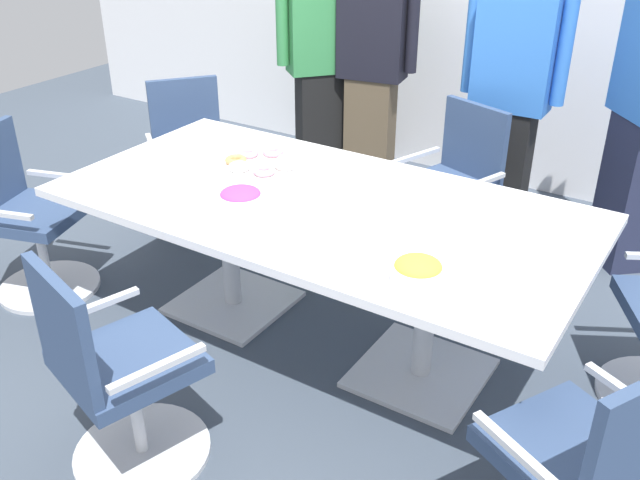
% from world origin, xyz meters
% --- Properties ---
extents(ground_plane, '(10.00, 10.00, 0.01)m').
position_xyz_m(ground_plane, '(0.00, 0.00, -0.01)').
color(ground_plane, '#3D4754').
extents(conference_table, '(2.40, 1.20, 0.75)m').
position_xyz_m(conference_table, '(0.00, 0.00, 0.63)').
color(conference_table, white).
rests_on(conference_table, ground).
extents(office_chair_0, '(0.69, 0.69, 0.91)m').
position_xyz_m(office_chair_0, '(0.19, 1.09, 0.41)').
color(office_chair_0, silver).
rests_on(office_chair_0, ground).
extents(office_chair_1, '(0.76, 0.76, 0.91)m').
position_xyz_m(office_chair_1, '(-1.38, 0.65, 0.41)').
color(office_chair_1, silver).
rests_on(office_chair_1, ground).
extents(office_chair_2, '(0.68, 0.68, 0.91)m').
position_xyz_m(office_chair_2, '(-1.56, -0.44, 0.41)').
color(office_chair_2, silver).
rests_on(office_chair_2, ground).
extents(office_chair_3, '(0.67, 0.67, 0.91)m').
position_xyz_m(office_chair_3, '(-0.19, -1.10, 0.41)').
color(office_chair_3, silver).
rests_on(office_chair_3, ground).
extents(office_chair_4, '(0.73, 0.73, 0.91)m').
position_xyz_m(office_chair_4, '(1.38, -0.64, 0.41)').
color(office_chair_4, silver).
rests_on(office_chair_4, ground).
extents(person_standing_0, '(0.46, 0.52, 1.72)m').
position_xyz_m(person_standing_0, '(-1.05, 1.65, 0.89)').
color(person_standing_0, black).
rests_on(person_standing_0, ground).
extents(person_standing_1, '(0.61, 0.29, 1.69)m').
position_xyz_m(person_standing_1, '(-0.70, 1.75, 0.88)').
color(person_standing_1, brown).
rests_on(person_standing_1, ground).
extents(person_standing_2, '(0.61, 0.23, 1.71)m').
position_xyz_m(person_standing_2, '(0.32, 1.56, 0.89)').
color(person_standing_2, black).
rests_on(person_standing_2, ground).
extents(snack_bowl_candy_mix, '(0.20, 0.20, 0.08)m').
position_xyz_m(snack_bowl_candy_mix, '(-0.27, -0.23, 0.79)').
color(snack_bowl_candy_mix, white).
rests_on(snack_bowl_candy_mix, conference_table).
extents(snack_bowl_chips_yellow, '(0.20, 0.20, 0.10)m').
position_xyz_m(snack_bowl_chips_yellow, '(0.67, -0.39, 0.80)').
color(snack_bowl_chips_yellow, white).
rests_on(snack_bowl_chips_yellow, conference_table).
extents(donut_platter, '(0.37, 0.36, 0.04)m').
position_xyz_m(donut_platter, '(-0.46, 0.19, 0.77)').
color(donut_platter, white).
rests_on(donut_platter, conference_table).
extents(plate_stack, '(0.19, 0.19, 0.05)m').
position_xyz_m(plate_stack, '(-0.05, 0.14, 0.78)').
color(plate_stack, white).
rests_on(plate_stack, conference_table).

